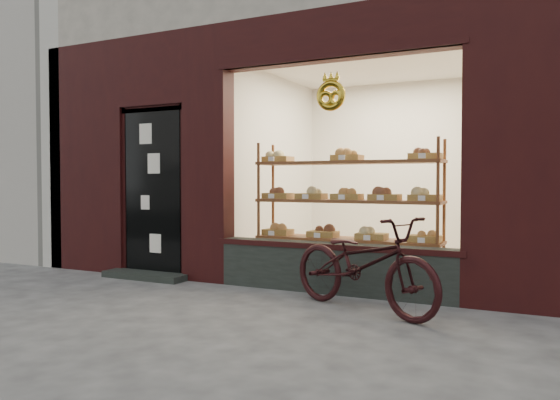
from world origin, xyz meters
The scene contains 3 objects.
ground centered at (0.00, 0.00, 0.00)m, with size 90.00×90.00×0.00m, color #3E3E3E.
display_shelf centered at (0.45, 2.55, 0.85)m, with size 2.20×0.45×1.70m.
bicycle centered at (1.00, 1.45, 0.46)m, with size 0.60×1.73×0.91m, color black.
Camera 1 is at (2.57, -3.49, 1.23)m, focal length 35.00 mm.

